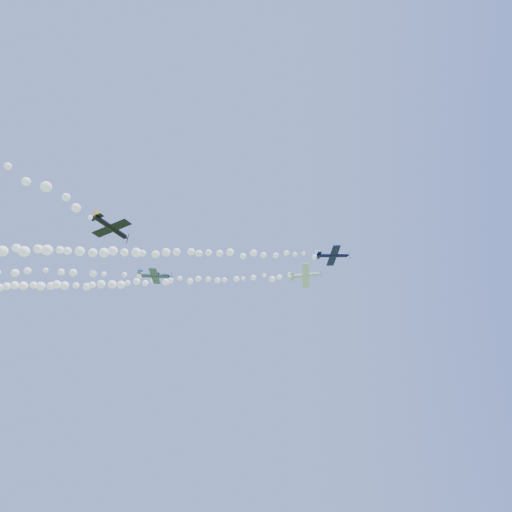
# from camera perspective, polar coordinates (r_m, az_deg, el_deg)

# --- Properties ---
(plane_white) EXTENTS (7.66, 7.57, 2.66)m
(plane_white) POSITION_cam_1_polar(r_m,az_deg,el_deg) (100.02, 6.62, -2.59)
(plane_white) COLOR silver
(smoke_trail_white) EXTENTS (81.79, 5.08, 3.14)m
(smoke_trail_white) POSITION_cam_1_polar(r_m,az_deg,el_deg) (106.71, -17.22, -3.45)
(smoke_trail_white) COLOR white
(plane_navy) EXTENTS (7.15, 7.58, 1.96)m
(plane_navy) POSITION_cam_1_polar(r_m,az_deg,el_deg) (87.42, 10.25, 0.09)
(plane_navy) COLOR #0C0C36
(smoke_trail_navy) EXTENTS (65.75, 11.85, 2.81)m
(smoke_trail_navy) POSITION_cam_1_polar(r_m,az_deg,el_deg) (86.89, -13.14, 0.50)
(smoke_trail_navy) COLOR white
(plane_grey) EXTENTS (6.80, 7.22, 2.06)m
(plane_grey) POSITION_cam_1_polar(r_m,az_deg,el_deg) (85.23, -13.35, -2.57)
(plane_grey) COLOR #394553
(plane_black) EXTENTS (7.00, 6.61, 2.35)m
(plane_black) POSITION_cam_1_polar(r_m,az_deg,el_deg) (66.64, -18.72, 3.60)
(plane_black) COLOR black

